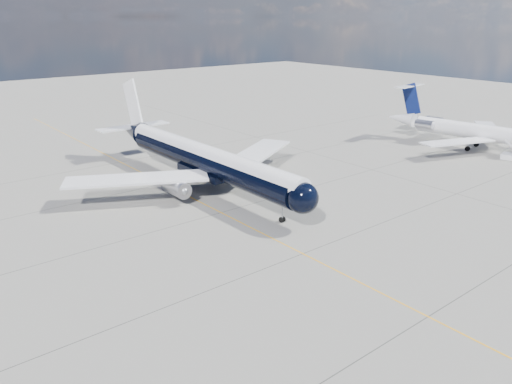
% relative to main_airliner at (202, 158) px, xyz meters
% --- Properties ---
extents(ground, '(320.00, 320.00, 0.00)m').
position_rel_main_airliner_xyz_m(ground, '(-3.86, -5.21, -4.28)').
color(ground, gray).
rests_on(ground, ground).
extents(taxiway_centerline, '(0.16, 160.00, 0.01)m').
position_rel_main_airliner_xyz_m(taxiway_centerline, '(-3.86, -10.21, -4.28)').
color(taxiway_centerline, '#FAA90D').
rests_on(taxiway_centerline, ground).
extents(main_airliner, '(39.28, 47.69, 13.80)m').
position_rel_main_airliner_xyz_m(main_airliner, '(0.00, 0.00, 0.00)').
color(main_airliner, black).
rests_on(main_airliner, ground).
extents(regional_jet, '(28.73, 33.28, 11.28)m').
position_rel_main_airliner_xyz_m(regional_jet, '(51.59, -12.18, -0.72)').
color(regional_jet, white).
rests_on(regional_jet, ground).
extents(boarding_stair, '(3.15, 3.61, 3.43)m').
position_rel_main_airliner_xyz_m(boarding_stair, '(50.26, -21.39, -3.65)').
color(boarding_stair, white).
rests_on(boarding_stair, ground).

